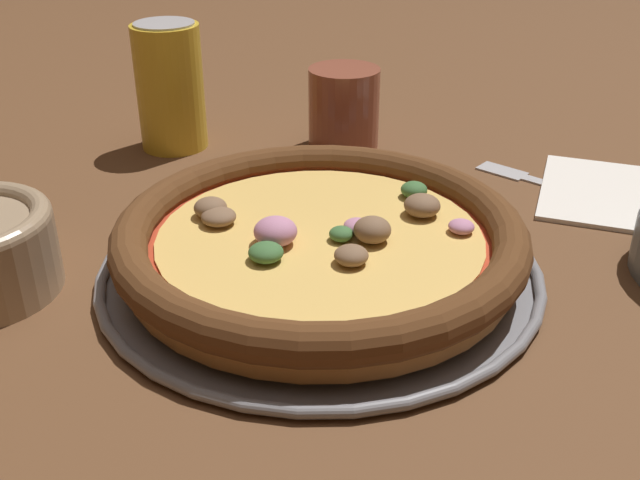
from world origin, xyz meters
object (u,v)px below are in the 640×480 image
Objects in this scene: napkin at (598,190)px; fork at (564,188)px; beverage_can at (170,87)px; pizza at (320,239)px; pizza_tray at (320,268)px; drinking_cup at (344,108)px.

fork is at bearing 97.87° from napkin.
napkin is 0.41m from beverage_can.
beverage_can is (-0.07, 0.37, 0.06)m from fork.
napkin is at bearing -79.57° from beverage_can.
pizza is at bearing -122.75° from beverage_can.
pizza reaches higher than pizza_tray.
beverage_can is (-0.07, 0.40, 0.06)m from napkin.
pizza_tray is 1.09× the size of pizza.
drinking_cup is at bearing -62.69° from beverage_can.
pizza is 2.35× the size of beverage_can.
pizza reaches higher than fork.
pizza_tray is 0.02m from pizza.
fork is at bearing -29.14° from pizza_tray.
napkin reaches higher than fork.
pizza_tray is 0.26m from drinking_cup.
pizza_tray is 2.07× the size of napkin.
pizza_tray is 0.28m from napkin.
pizza_tray is at bearing 146.17° from napkin.
beverage_can is (-0.08, 0.15, 0.02)m from drinking_cup.
pizza is at bearing -158.25° from drinking_cup.
beverage_can is at bearing 24.38° from fork.
pizza_tray is 1.66× the size of fork.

